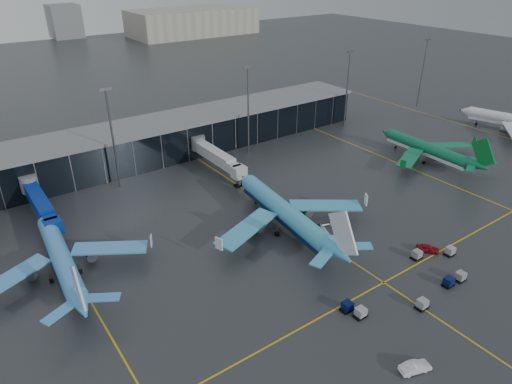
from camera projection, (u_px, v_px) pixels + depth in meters
ground at (289, 261)px, 88.34m from camera, size 600.00×600.00×0.00m
terminal_pier at (153, 141)px, 130.64m from camera, size 142.00×17.00×10.70m
jet_bridges at (40, 204)px, 99.34m from camera, size 94.00×27.50×7.20m
flood_masts at (186, 120)px, 120.65m from camera, size 203.00×0.50×25.50m
distant_hangars at (93, 28)px, 305.09m from camera, size 260.00×71.00×22.00m
taxi_lines at (294, 222)px, 101.14m from camera, size 220.00×120.00×0.02m
airliner_arkefly at (58, 247)px, 82.54m from camera, size 34.98×39.28×11.51m
airliner_klm_near at (284, 201)px, 96.22m from camera, size 41.82×46.41×13.08m
airliner_aer_lingus at (428, 142)px, 129.35m from camera, size 33.71×38.02×11.32m
baggage_carts at (417, 283)px, 81.43m from camera, size 30.34×10.99×1.70m
mobile_airstair at (322, 232)px, 96.32m from camera, size 3.16×3.76×3.45m
service_van_red at (428, 248)px, 90.92m from camera, size 4.10×4.60×1.51m
service_van_white at (415, 367)px, 64.73m from camera, size 5.00×2.99×1.56m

